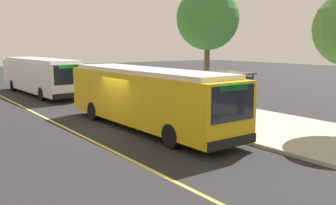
% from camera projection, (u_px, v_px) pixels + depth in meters
% --- Properties ---
extents(ground_plane, '(120.00, 120.00, 0.00)m').
position_uv_depth(ground_plane, '(121.00, 128.00, 18.78)').
color(ground_plane, '#232326').
extents(sidewalk_curb, '(44.00, 6.40, 0.15)m').
position_uv_depth(sidewalk_curb, '(212.00, 114.00, 22.20)').
color(sidewalk_curb, '#A8A399').
rests_on(sidewalk_curb, ground_plane).
extents(lane_stripe_center, '(36.00, 0.14, 0.01)m').
position_uv_depth(lane_stripe_center, '(79.00, 134.00, 17.52)').
color(lane_stripe_center, '#E0D64C').
rests_on(lane_stripe_center, ground_plane).
extents(transit_bus_main, '(11.73, 2.81, 2.95)m').
position_uv_depth(transit_bus_main, '(146.00, 96.00, 18.49)').
color(transit_bus_main, gold).
rests_on(transit_bus_main, ground_plane).
extents(transit_bus_second, '(11.96, 3.09, 2.95)m').
position_uv_depth(transit_bus_second, '(40.00, 75.00, 31.22)').
color(transit_bus_second, white).
rests_on(transit_bus_second, ground_plane).
extents(bus_shelter, '(2.90, 1.60, 2.48)m').
position_uv_depth(bus_shelter, '(226.00, 84.00, 20.97)').
color(bus_shelter, '#333338').
rests_on(bus_shelter, sidewalk_curb).
extents(waiting_bench, '(1.60, 0.48, 0.95)m').
position_uv_depth(waiting_bench, '(229.00, 108.00, 20.98)').
color(waiting_bench, brown).
rests_on(waiting_bench, sidewalk_curb).
extents(route_sign_post, '(0.44, 0.08, 2.80)m').
position_uv_depth(route_sign_post, '(232.00, 91.00, 17.53)').
color(route_sign_post, '#333338').
rests_on(route_sign_post, sidewalk_curb).
extents(pedestrian_commuter, '(0.24, 0.40, 1.69)m').
position_uv_depth(pedestrian_commuter, '(230.00, 109.00, 17.66)').
color(pedestrian_commuter, '#282D47').
rests_on(pedestrian_commuter, sidewalk_curb).
extents(street_tree_downstreet, '(4.16, 4.16, 7.73)m').
position_uv_depth(street_tree_downstreet, '(208.00, 19.00, 25.13)').
color(street_tree_downstreet, brown).
rests_on(street_tree_downstreet, sidewalk_curb).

